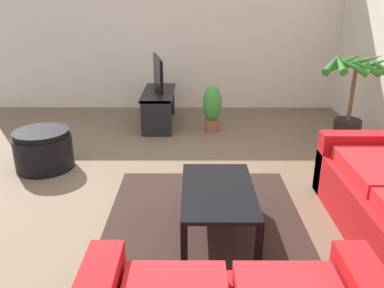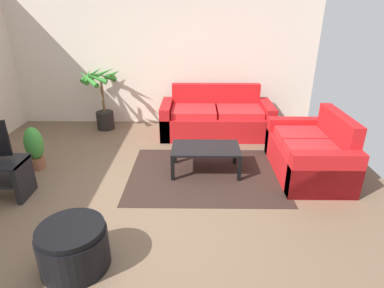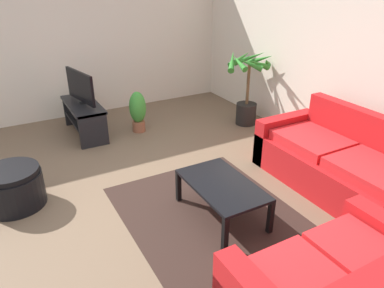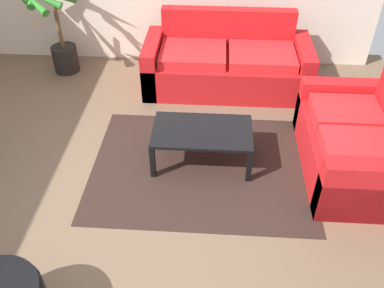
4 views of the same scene
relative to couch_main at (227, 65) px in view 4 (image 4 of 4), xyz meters
The scene contains 6 objects.
ground_plane 2.52m from the couch_main, 114.10° to the right, with size 6.60×6.60×0.00m, color brown.
couch_main is the anchor object (origin of this frame).
couch_loveseat 1.97m from the couch_main, 50.28° to the right, with size 0.90×1.47×0.90m.
coffee_table 1.52m from the couch_main, 99.13° to the right, with size 0.98×0.58×0.39m.
area_rug 1.65m from the couch_main, 98.57° to the right, with size 2.20×1.70×0.01m, color black.
potted_palm 2.24m from the couch_main, behind, with size 0.83×0.84×1.20m.
Camera 4 is at (0.89, -2.43, 2.83)m, focal length 38.63 mm.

